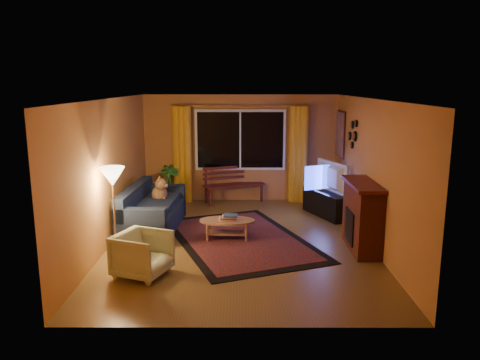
{
  "coord_description": "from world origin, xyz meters",
  "views": [
    {
      "loc": [
        0.02,
        -7.92,
        2.76
      ],
      "look_at": [
        0.0,
        0.3,
        1.05
      ],
      "focal_mm": 35.0,
      "sensor_mm": 36.0,
      "label": 1
    }
  ],
  "objects_px": {
    "sofa": "(153,208)",
    "armchair": "(142,252)",
    "coffee_table": "(227,229)",
    "tv_console": "(327,204)",
    "floor_lamp": "(114,213)",
    "bench": "(234,194)"
  },
  "relations": [
    {
      "from": "bench",
      "to": "tv_console",
      "type": "bearing_deg",
      "value": -50.77
    },
    {
      "from": "sofa",
      "to": "armchair",
      "type": "height_order",
      "value": "sofa"
    },
    {
      "from": "armchair",
      "to": "tv_console",
      "type": "bearing_deg",
      "value": -24.48
    },
    {
      "from": "sofa",
      "to": "armchair",
      "type": "bearing_deg",
      "value": -80.7
    },
    {
      "from": "floor_lamp",
      "to": "armchair",
      "type": "bearing_deg",
      "value": -52.04
    },
    {
      "from": "floor_lamp",
      "to": "tv_console",
      "type": "bearing_deg",
      "value": 31.98
    },
    {
      "from": "armchair",
      "to": "floor_lamp",
      "type": "height_order",
      "value": "floor_lamp"
    },
    {
      "from": "bench",
      "to": "floor_lamp",
      "type": "height_order",
      "value": "floor_lamp"
    },
    {
      "from": "armchair",
      "to": "floor_lamp",
      "type": "distance_m",
      "value": 1.03
    },
    {
      "from": "floor_lamp",
      "to": "coffee_table",
      "type": "bearing_deg",
      "value": 26.24
    },
    {
      "from": "floor_lamp",
      "to": "tv_console",
      "type": "distance_m",
      "value": 4.54
    },
    {
      "from": "sofa",
      "to": "floor_lamp",
      "type": "bearing_deg",
      "value": -100.58
    },
    {
      "from": "bench",
      "to": "armchair",
      "type": "relative_size",
      "value": 1.97
    },
    {
      "from": "floor_lamp",
      "to": "coffee_table",
      "type": "height_order",
      "value": "floor_lamp"
    },
    {
      "from": "coffee_table",
      "to": "tv_console",
      "type": "distance_m",
      "value": 2.56
    },
    {
      "from": "sofa",
      "to": "coffee_table",
      "type": "height_order",
      "value": "sofa"
    },
    {
      "from": "armchair",
      "to": "coffee_table",
      "type": "relative_size",
      "value": 0.72
    },
    {
      "from": "bench",
      "to": "tv_console",
      "type": "distance_m",
      "value": 2.27
    },
    {
      "from": "sofa",
      "to": "floor_lamp",
      "type": "height_order",
      "value": "floor_lamp"
    },
    {
      "from": "coffee_table",
      "to": "tv_console",
      "type": "relative_size",
      "value": 0.8
    },
    {
      "from": "bench",
      "to": "coffee_table",
      "type": "xyz_separation_m",
      "value": [
        -0.08,
        -2.63,
        -0.03
      ]
    },
    {
      "from": "armchair",
      "to": "tv_console",
      "type": "relative_size",
      "value": 0.57
    }
  ]
}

